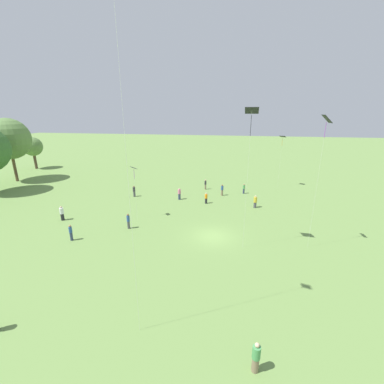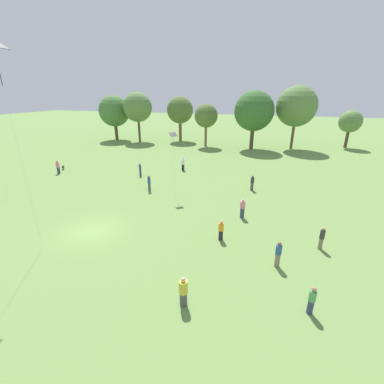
{
  "view_description": "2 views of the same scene",
  "coord_description": "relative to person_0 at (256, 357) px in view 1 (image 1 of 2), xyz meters",
  "views": [
    {
      "loc": [
        -24.84,
        -2.02,
        12.82
      ],
      "look_at": [
        7.76,
        3.64,
        2.37
      ],
      "focal_mm": 24.0,
      "sensor_mm": 36.0,
      "label": 1
    },
    {
      "loc": [
        13.17,
        -14.72,
        10.42
      ],
      "look_at": [
        7.34,
        3.43,
        3.0
      ],
      "focal_mm": 24.0,
      "sensor_mm": 36.0,
      "label": 2
    }
  ],
  "objects": [
    {
      "name": "kite_1",
      "position": [
        13.91,
        -5.9,
        10.82
      ],
      "size": [
        0.99,
        0.75,
        12.55
      ],
      "rotation": [
        0.0,
        0.0,
        5.54
      ],
      "color": "black",
      "rests_on": "ground_plane"
    },
    {
      "name": "person_5",
      "position": [
        24.65,
        5.5,
        -0.1
      ],
      "size": [
        0.41,
        0.41,
        1.63
      ],
      "rotation": [
        0.0,
        0.0,
        1.62
      ],
      "color": "#232328",
      "rests_on": "ground_plane"
    },
    {
      "name": "person_11",
      "position": [
        25.85,
        16.97,
        -0.04
      ],
      "size": [
        0.54,
        0.54,
        1.75
      ],
      "rotation": [
        0.0,
        0.0,
        1.06
      ],
      "color": "#4C4C51",
      "rests_on": "ground_plane"
    },
    {
      "name": "kite_3",
      "position": [
        12.8,
        0.42,
        11.56
      ],
      "size": [
        1.09,
        1.2,
        13.15
      ],
      "rotation": [
        0.0,
        0.0,
        0.73
      ],
      "color": "black",
      "rests_on": "ground_plane"
    },
    {
      "name": "kite_4",
      "position": [
        17.81,
        13.38,
        5.26
      ],
      "size": [
        0.99,
        0.99,
        6.6
      ],
      "rotation": [
        0.0,
        0.0,
        6.19
      ],
      "color": "black",
      "rests_on": "ground_plane"
    },
    {
      "name": "person_10",
      "position": [
        14.84,
        13.21,
        0.01
      ],
      "size": [
        0.49,
        0.49,
        1.8
      ],
      "rotation": [
        0.0,
        0.0,
        5.59
      ],
      "color": "#4C4C51",
      "rests_on": "ground_plane"
    },
    {
      "name": "person_1",
      "position": [
        11.15,
        17.91,
        -0.02
      ],
      "size": [
        0.41,
        0.41,
        1.75
      ],
      "rotation": [
        0.0,
        0.0,
        5.02
      ],
      "color": "#333D5B",
      "rests_on": "ground_plane"
    },
    {
      "name": "person_2",
      "position": [
        31.64,
        6.46,
        -0.02
      ],
      "size": [
        0.37,
        0.37,
        1.74
      ],
      "rotation": [
        0.0,
        0.0,
        4.61
      ],
      "color": "#847056",
      "rests_on": "ground_plane"
    },
    {
      "name": "person_7",
      "position": [
        25.7,
        9.7,
        -0.02
      ],
      "size": [
        0.61,
        0.61,
        1.8
      ],
      "rotation": [
        0.0,
        0.0,
        2.15
      ],
      "color": "#333D5B",
      "rests_on": "ground_plane"
    },
    {
      "name": "tree_6",
      "position": [
        41.39,
        47.33,
        4.18
      ],
      "size": [
        4.23,
        4.23,
        7.25
      ],
      "color": "brown",
      "rests_on": "ground_plane"
    },
    {
      "name": "person_3",
      "position": [
        28.74,
        3.44,
        -0.0
      ],
      "size": [
        0.49,
        0.49,
        1.8
      ],
      "rotation": [
        0.0,
        0.0,
        0.35
      ],
      "color": "#847056",
      "rests_on": "ground_plane"
    },
    {
      "name": "ground_plane",
      "position": [
        14.57,
        3.53,
        -0.91
      ],
      "size": [
        240.0,
        240.0,
        0.0
      ],
      "primitive_type": "plane",
      "color": "#6B8E47"
    },
    {
      "name": "person_0",
      "position": [
        0.0,
        0.0,
        0.0
      ],
      "size": [
        0.48,
        0.48,
        1.83
      ],
      "rotation": [
        0.0,
        0.0,
        3.0
      ],
      "color": "#847056",
      "rests_on": "ground_plane"
    },
    {
      "name": "tree_5",
      "position": [
        30.93,
        42.74,
        7.07
      ],
      "size": [
        7.43,
        7.43,
        11.71
      ],
      "color": "brown",
      "rests_on": "ground_plane"
    },
    {
      "name": "person_8",
      "position": [
        24.12,
        -1.4,
        -0.05
      ],
      "size": [
        0.47,
        0.47,
        1.75
      ],
      "rotation": [
        0.0,
        0.0,
        4.73
      ],
      "color": "#4C4C51",
      "rests_on": "ground_plane"
    },
    {
      "name": "person_6",
      "position": [
        15.66,
        22.17,
        -0.0
      ],
      "size": [
        0.64,
        0.64,
        1.84
      ],
      "rotation": [
        0.0,
        0.0,
        4.03
      ],
      "color": "#232328",
      "rests_on": "ground_plane"
    },
    {
      "name": "kite_2",
      "position": [
        35.47,
        -6.01,
        7.59
      ],
      "size": [
        1.31,
        1.32,
        8.91
      ],
      "rotation": [
        0.0,
        0.0,
        0.28
      ],
      "color": "black",
      "rests_on": "ground_plane"
    },
    {
      "name": "person_9",
      "position": [
        30.36,
        0.03,
        -0.09
      ],
      "size": [
        0.36,
        0.36,
        1.63
      ],
      "rotation": [
        0.0,
        0.0,
        4.76
      ],
      "color": "#333D5B",
      "rests_on": "ground_plane"
    }
  ]
}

